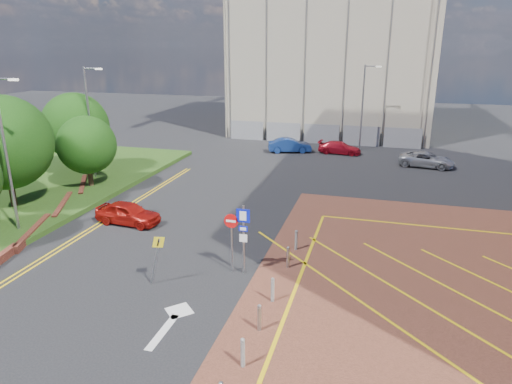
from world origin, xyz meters
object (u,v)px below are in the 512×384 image
at_px(tree_b, 4,143).
at_px(tree_d, 75,126).
at_px(car_silver_back, 426,160).
at_px(lamp_left_far, 90,119).
at_px(car_red_left, 128,213).
at_px(sign_cluster, 239,232).
at_px(car_red_back, 340,148).
at_px(warning_sign, 157,254).
at_px(car_blue_back, 290,145).
at_px(tree_c, 87,145).
at_px(lamp_left_near, 6,150).
at_px(lamp_back, 363,105).

distance_m(tree_b, tree_d, 8.07).
relative_size(tree_b, car_silver_back, 1.51).
relative_size(lamp_left_far, car_red_left, 2.13).
bearing_deg(sign_cluster, tree_d, 144.42).
relative_size(sign_cluster, car_silver_back, 0.72).
bearing_deg(tree_b, car_red_back, 49.61).
bearing_deg(car_red_back, warning_sign, 173.84).
xyz_separation_m(tree_d, lamp_left_far, (2.08, -1.00, 0.79)).
relative_size(tree_b, tree_d, 1.11).
bearing_deg(car_silver_back, car_red_back, 77.00).
distance_m(warning_sign, car_blue_back, 26.24).
height_order(tree_c, tree_d, tree_d).
distance_m(tree_c, car_red_back, 22.56).
height_order(tree_d, car_silver_back, tree_d).
relative_size(tree_b, lamp_left_near, 0.84).
bearing_deg(sign_cluster, car_red_back, 85.44).
bearing_deg(warning_sign, sign_cluster, 33.45).
relative_size(lamp_left_near, car_red_back, 2.02).
bearing_deg(car_silver_back, lamp_left_far, 123.03).
bearing_deg(lamp_back, lamp_left_far, -139.14).
bearing_deg(lamp_left_near, car_red_left, 30.95).
bearing_deg(car_blue_back, car_red_left, 148.45).
xyz_separation_m(tree_b, lamp_left_near, (3.08, -3.00, 0.42)).
bearing_deg(sign_cluster, warning_sign, -146.55).
xyz_separation_m(lamp_back, car_silver_back, (5.66, -5.06, -3.74)).
height_order(lamp_left_far, sign_cluster, lamp_left_far).
height_order(tree_d, lamp_back, lamp_back).
height_order(tree_c, warning_sign, tree_c).
distance_m(lamp_back, car_red_back, 4.69).
distance_m(lamp_left_near, lamp_left_far, 10.20).
bearing_deg(sign_cluster, lamp_left_near, 175.44).
relative_size(tree_c, warning_sign, 2.18).
height_order(tree_b, tree_c, tree_b).
bearing_deg(car_blue_back, tree_b, 129.84).
height_order(tree_d, warning_sign, tree_d).
bearing_deg(car_silver_back, lamp_back, 56.85).
distance_m(lamp_back, car_blue_back, 7.90).
bearing_deg(car_silver_back, sign_cluster, 165.40).
xyz_separation_m(tree_b, car_red_left, (7.93, -0.09, -3.60)).
relative_size(tree_d, lamp_left_near, 0.76).
xyz_separation_m(warning_sign, car_blue_back, (0.35, 26.23, -0.76)).
height_order(sign_cluster, warning_sign, sign_cluster).
height_order(lamp_left_far, car_red_back, lamp_left_far).
height_order(lamp_left_near, car_silver_back, lamp_left_near).
bearing_deg(tree_d, lamp_back, 36.09).
height_order(lamp_left_far, warning_sign, lamp_left_far).
distance_m(tree_d, warning_sign, 19.81).
height_order(lamp_left_near, lamp_left_far, same).
bearing_deg(lamp_back, car_red_back, -130.60).
xyz_separation_m(sign_cluster, car_red_left, (-7.87, 3.92, -1.31)).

